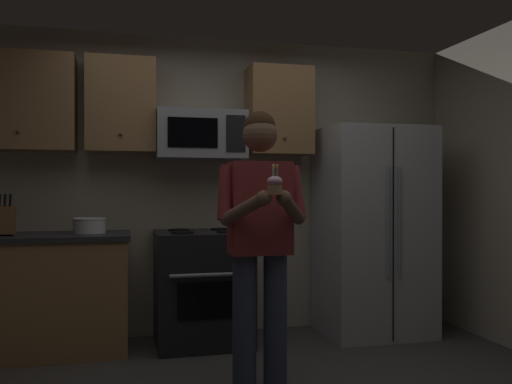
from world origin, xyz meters
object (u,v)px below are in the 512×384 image
at_px(microwave, 201,135).
at_px(person, 260,233).
at_px(refrigerator, 373,231).
at_px(knife_block, 3,220).
at_px(oven_range, 203,287).
at_px(bowl_large_white, 89,225).
at_px(cupcake, 275,185).

height_order(microwave, person, microwave).
xyz_separation_m(refrigerator, person, (-1.30, -1.08, 0.10)).
distance_m(microwave, knife_block, 1.66).
xyz_separation_m(knife_block, person, (1.71, -1.09, -0.04)).
height_order(refrigerator, knife_block, refrigerator).
xyz_separation_m(oven_range, refrigerator, (1.50, -0.04, 0.44)).
bearing_deg(person, knife_block, 147.45).
height_order(oven_range, bowl_large_white, bowl_large_white).
relative_size(person, cupcake, 10.13).
bearing_deg(bowl_large_white, refrigerator, -2.46).
bearing_deg(person, refrigerator, 39.73).
distance_m(refrigerator, cupcake, 1.96).
bearing_deg(knife_block, refrigerator, -0.19).
distance_m(oven_range, cupcake, 1.68).
bearing_deg(oven_range, knife_block, -178.88).
xyz_separation_m(person, cupcake, (-0.00, -0.33, 0.30)).
distance_m(microwave, refrigerator, 1.72).
relative_size(oven_range, refrigerator, 0.52).
distance_m(refrigerator, knife_block, 3.01).
xyz_separation_m(microwave, bowl_large_white, (-0.89, -0.06, -0.74)).
relative_size(bowl_large_white, cupcake, 1.50).
bearing_deg(refrigerator, microwave, 173.97).
xyz_separation_m(oven_range, knife_block, (-1.50, -0.03, 0.57)).
bearing_deg(oven_range, cupcake, -82.08).
distance_m(microwave, bowl_large_white, 1.16).
distance_m(bowl_large_white, person, 1.61).
relative_size(microwave, bowl_large_white, 2.85).
bearing_deg(cupcake, refrigerator, 47.32).
xyz_separation_m(microwave, refrigerator, (1.50, -0.16, -0.82)).
distance_m(bowl_large_white, cupcake, 1.89).
bearing_deg(knife_block, microwave, 5.65).
xyz_separation_m(oven_range, microwave, (0.00, 0.12, 1.26)).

